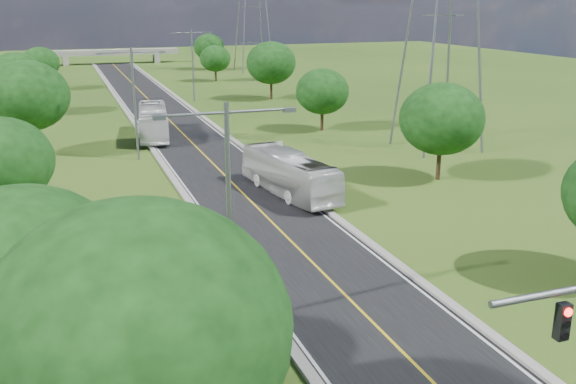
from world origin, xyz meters
The scene contains 23 objects.
ground centered at (0.00, 60.00, 0.00)m, with size 260.00×260.00×0.00m, color #294814.
road centered at (0.00, 66.00, 0.03)m, with size 8.00×150.00×0.06m, color black.
curb_left centered at (-4.25, 66.00, 0.11)m, with size 0.50×150.00×0.22m, color gray.
curb_right centered at (4.25, 66.00, 0.11)m, with size 0.50×150.00×0.22m, color gray.
speed_limit_sign centered at (5.20, 37.98, 1.60)m, with size 0.55×0.09×2.40m.
overpass centered at (0.00, 140.00, 2.41)m, with size 30.00×3.00×3.20m.
streetlight_near_left centered at (-6.00, 12.00, 5.94)m, with size 5.90×0.25×10.00m.
streetlight_mid_left centered at (-6.00, 45.00, 5.94)m, with size 5.90×0.25×10.00m.
streetlight_far_right centered at (6.00, 78.00, 5.94)m, with size 5.90×0.25×10.00m.
power_tower_far centered at (26.00, 115.00, 14.01)m, with size 9.00×6.40×28.00m.
tree_la centered at (-14.00, 8.00, 5.27)m, with size 7.14×7.14×8.30m.
tree_lb centered at (-16.00, 28.00, 4.64)m, with size 6.30×6.30×7.33m.
tree_lc centered at (-15.00, 50.00, 5.58)m, with size 7.56×7.56×8.79m.
tree_ld centered at (-17.00, 74.00, 4.95)m, with size 6.72×6.72×7.82m.
tree_le centered at (-14.50, 98.00, 4.33)m, with size 5.88×5.88×6.84m.
tree_lf centered at (-11.00, 2.00, 5.89)m, with size 7.98×7.98×9.28m.
tree_rb centered at (16.00, 30.00, 4.95)m, with size 6.72×6.72×7.82m.
tree_rc centered at (15.00, 52.00, 4.33)m, with size 5.88×5.88×6.84m.
tree_rd centered at (17.00, 76.00, 5.27)m, with size 7.14×7.14×8.30m.
tree_re centered at (14.50, 100.00, 4.02)m, with size 5.46×5.46×6.35m.
tree_rf centered at (18.00, 120.00, 4.64)m, with size 6.30×6.30×7.33m.
bus_outbound centered at (3.20, 29.97, 1.63)m, with size 2.63×11.25×3.13m, color silver.
bus_inbound centered at (-3.20, 54.42, 1.73)m, with size 2.80×11.97×3.33m, color white.
Camera 1 is at (-12.33, -13.04, 13.95)m, focal length 40.00 mm.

